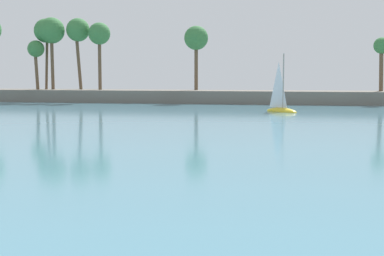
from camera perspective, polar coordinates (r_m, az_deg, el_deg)
name	(u,v)px	position (r m, az deg, el deg)	size (l,w,h in m)	color
sea	(247,110)	(64.60, 5.56, 1.80)	(220.00, 107.32, 0.06)	teal
palm_headland	(255,79)	(78.14, 6.32, 4.91)	(112.43, 6.42, 12.66)	slate
sailboat_mid_bay	(281,106)	(61.70, 8.89, 2.17)	(4.12, 4.30, 6.65)	yellow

